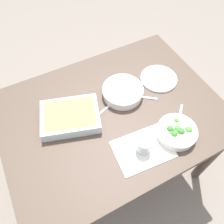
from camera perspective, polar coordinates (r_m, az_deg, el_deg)
The scene contains 11 objects.
ground_plane at distance 1.89m, azimuth 0.00°, elevation -12.74°, with size 6.00×6.00×0.00m, color slate.
dining_table at distance 1.31m, azimuth 0.00°, elevation -2.22°, with size 1.20×0.90×0.74m.
placemat at distance 1.13m, azimuth 7.84°, elevation -9.26°, with size 0.28×0.20×0.00m, color silver.
stew_bowl at distance 1.28m, azimuth 2.73°, elevation 5.25°, with size 0.23×0.23×0.06m.
broccoli_bowl at distance 1.18m, azimuth 16.11°, elevation -4.81°, with size 0.20×0.20×0.07m.
baking_dish at distance 1.19m, azimuth -10.51°, elevation -1.11°, with size 0.35×0.30×0.06m.
drink_cup at distance 1.10m, azimuth 8.05°, elevation -8.45°, with size 0.07×0.07×0.08m.
side_plate at distance 1.41m, azimuth 11.76°, elevation 8.31°, with size 0.22×0.22×0.01m, color white.
spoon_by_stew at distance 1.30m, azimuth 6.41°, elevation 4.03°, with size 0.15×0.12×0.01m.
spoon_by_broccoli at distance 1.25m, azimuth 16.50°, elevation -2.17°, with size 0.14×0.13×0.01m.
fork_on_table at distance 1.22m, azimuth -3.05°, elevation -0.41°, with size 0.17×0.07×0.01m.
Camera 1 is at (-0.32, -0.62, 1.76)m, focal length 36.07 mm.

